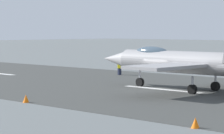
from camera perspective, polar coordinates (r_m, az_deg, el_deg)
name	(u,v)px	position (r m, az deg, el deg)	size (l,w,h in m)	color
ground_plane	(157,89)	(46.02, 4.74, -2.31)	(400.00, 400.00, 0.00)	slate
runway_strip	(157,89)	(46.01, 4.76, -2.30)	(240.00, 26.00, 0.02)	#3C3D3B
fighter_jet	(186,62)	(44.72, 7.74, 0.56)	(17.16, 14.04, 5.58)	#989698
crew_person	(119,68)	(60.16, 0.79, -0.08)	(0.40, 0.67, 1.60)	#1E2338
marker_cone_near	(195,123)	(27.92, 8.70, -5.78)	(0.44, 0.44, 0.55)	orange
marker_cone_mid	(26,99)	(37.72, -8.97, -3.28)	(0.44, 0.44, 0.55)	orange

